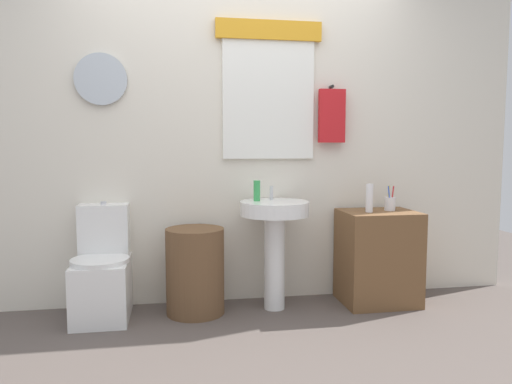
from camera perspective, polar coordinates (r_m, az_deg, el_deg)
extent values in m
plane|color=#564C47|center=(2.76, 1.22, -19.70)|extent=(8.00, 8.00, 0.00)
cube|color=silver|center=(3.63, -2.19, 7.51)|extent=(4.40, 0.10, 2.60)
cube|color=white|center=(3.62, 1.51, 10.99)|extent=(0.69, 0.03, 0.88)
cube|color=gold|center=(3.68, 1.57, 18.76)|extent=(0.79, 0.04, 0.14)
cylinder|color=silver|center=(3.59, -18.03, 12.69)|extent=(0.36, 0.03, 0.36)
cylinder|color=black|center=(3.74, 8.99, 12.30)|extent=(0.02, 0.06, 0.02)
cube|color=red|center=(3.70, 9.04, 8.95)|extent=(0.20, 0.05, 0.40)
cube|color=white|center=(3.48, -17.87, -11.02)|extent=(0.36, 0.50, 0.40)
cylinder|color=white|center=(3.36, -18.12, -7.80)|extent=(0.38, 0.38, 0.03)
cube|color=white|center=(3.55, -17.66, -4.32)|extent=(0.34, 0.18, 0.36)
cylinder|color=silver|center=(3.53, -17.75, -1.25)|extent=(0.04, 0.04, 0.02)
cylinder|color=brown|center=(3.41, -7.27, -9.33)|extent=(0.41, 0.41, 0.60)
cylinder|color=white|center=(3.47, 2.22, -8.37)|extent=(0.15, 0.15, 0.68)
cylinder|color=white|center=(3.40, 2.24, -1.97)|extent=(0.49, 0.49, 0.10)
cylinder|color=silver|center=(3.50, 1.84, -0.09)|extent=(0.03, 0.03, 0.10)
cube|color=brown|center=(3.71, 14.34, -7.54)|extent=(0.54, 0.44, 0.69)
cylinder|color=green|center=(3.41, 0.10, 0.15)|extent=(0.05, 0.05, 0.15)
cylinder|color=white|center=(3.56, 13.38, -0.70)|extent=(0.05, 0.05, 0.21)
cylinder|color=silver|center=(3.70, 15.70, -1.37)|extent=(0.08, 0.08, 0.10)
cylinder|color=red|center=(3.71, 15.95, -0.67)|extent=(0.01, 0.04, 0.18)
cylinder|color=yellow|center=(3.71, 15.53, -0.65)|extent=(0.02, 0.01, 0.18)
cylinder|color=blue|center=(3.68, 15.63, -0.70)|extent=(0.02, 0.02, 0.18)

